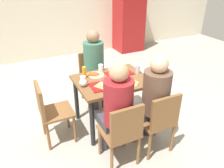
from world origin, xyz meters
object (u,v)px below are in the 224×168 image
at_px(pizza_slice_d, 131,82).
at_px(person_in_brown_jacket, 154,96).
at_px(chair_far_side, 92,73).
at_px(person_far_side, 95,63).
at_px(plastic_cup_a, 101,68).
at_px(soda_can, 138,69).
at_px(pizza_slice_c, 94,74).
at_px(plastic_cup_b, 125,86).
at_px(chair_left_end, 50,109).
at_px(chair_near_left, 122,131).
at_px(pizza_slice_a, 103,85).
at_px(foil_bundle, 83,83).
at_px(plastic_cup_d, 111,68).
at_px(tray_red_far, 119,73).
at_px(paper_plate_near_edge, 129,83).
at_px(person_in_red, 117,106).
at_px(main_table, 112,86).
at_px(pizza_slice_b, 117,72).
at_px(drink_fridge, 129,15).
at_px(chair_near_right, 159,119).
at_px(plastic_cup_c, 83,80).
at_px(paper_plate_center, 96,75).
at_px(tray_red_near, 105,86).

bearing_deg(pizza_slice_d, person_in_brown_jacket, -80.29).
xyz_separation_m(chair_far_side, person_far_side, (-0.00, -0.14, 0.25)).
bearing_deg(plastic_cup_a, soda_can, -34.81).
height_order(pizza_slice_c, plastic_cup_b, plastic_cup_b).
bearing_deg(chair_far_side, chair_left_end, -138.72).
bearing_deg(plastic_cup_b, chair_far_side, 91.28).
xyz_separation_m(chair_far_side, chair_left_end, (-0.87, -0.77, 0.00)).
bearing_deg(chair_far_side, chair_near_left, -99.07).
height_order(pizza_slice_a, foil_bundle, foil_bundle).
relative_size(chair_left_end, plastic_cup_d, 8.40).
distance_m(chair_near_left, tray_red_far, 1.01).
height_order(paper_plate_near_edge, pizza_slice_c, pizza_slice_c).
bearing_deg(person_in_brown_jacket, pizza_slice_d, 99.71).
height_order(plastic_cup_d, foil_bundle, same).
distance_m(person_in_red, plastic_cup_a, 0.98).
bearing_deg(chair_far_side, main_table, -90.00).
distance_m(pizza_slice_b, drink_fridge, 3.24).
distance_m(chair_near_left, chair_far_side, 1.55).
xyz_separation_m(main_table, chair_left_end, (-0.87, 0.00, -0.12)).
xyz_separation_m(main_table, chair_near_right, (0.25, -0.77, -0.12)).
bearing_deg(soda_can, chair_left_end, -179.15).
distance_m(pizza_slice_a, plastic_cup_b, 0.29).
relative_size(plastic_cup_b, plastic_cup_c, 1.00).
bearing_deg(tray_red_far, pizza_slice_b, 154.47).
bearing_deg(tray_red_far, main_table, -146.16).
bearing_deg(person_in_red, plastic_cup_d, 68.63).
distance_m(paper_plate_center, plastic_cup_b, 0.57).
bearing_deg(person_far_side, plastic_cup_a, -94.64).
bearing_deg(soda_can, plastic_cup_b, -138.66).
distance_m(plastic_cup_a, drink_fridge, 3.17).
bearing_deg(paper_plate_center, pizza_slice_b, -15.79).
bearing_deg(tray_red_near, chair_far_side, 79.23).
bearing_deg(pizza_slice_b, pizza_slice_a, -141.72).
bearing_deg(tray_red_near, pizza_slice_a, -174.76).
bearing_deg(plastic_cup_d, drink_fridge, 55.57).
height_order(chair_near_right, chair_far_side, same).
bearing_deg(chair_near_right, pizza_slice_a, 124.84).
xyz_separation_m(pizza_slice_d, plastic_cup_c, (-0.56, 0.26, 0.03)).
bearing_deg(tray_red_near, plastic_cup_b, -44.35).
xyz_separation_m(paper_plate_center, soda_can, (0.56, -0.19, 0.06)).
bearing_deg(tray_red_near, pizza_slice_d, -11.74).
relative_size(tray_red_near, paper_plate_center, 1.64).
xyz_separation_m(person_in_red, plastic_cup_b, (0.27, 0.30, 0.04)).
bearing_deg(plastic_cup_b, pizza_slice_c, 109.51).
relative_size(pizza_slice_c, drink_fridge, 0.13).
xyz_separation_m(pizza_slice_a, plastic_cup_b, (0.22, -0.19, 0.03)).
distance_m(person_far_side, pizza_slice_d, 0.85).
distance_m(chair_near_right, paper_plate_near_edge, 0.61).
bearing_deg(chair_left_end, person_in_brown_jacket, -29.27).
xyz_separation_m(chair_left_end, plastic_cup_a, (0.85, 0.33, 0.28)).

